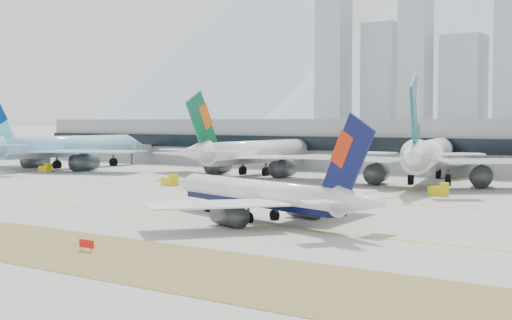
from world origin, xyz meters
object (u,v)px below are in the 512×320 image
Objects in this scene: taxiing_airliner at (265,196)px; widebody_korean at (62,148)px; widebody_cathay at (429,157)px; widebody_eva at (252,154)px; terminal at (429,145)px.

taxiing_airliner is 0.68× the size of widebody_korean.
widebody_cathay is at bearing -70.62° from taxiing_airliner.
widebody_cathay reaches higher than taxiing_airliner.
widebody_eva is 0.22× the size of terminal.
widebody_korean is 0.24× the size of terminal.
widebody_cathay is (-2.38, 68.85, 2.65)m from taxiing_airliner.
widebody_korean is 1.09× the size of widebody_eva.
widebody_korean is 110.33m from widebody_cathay.
taxiing_airliner is 0.74× the size of widebody_eva.
widebody_korean is at bearing 81.26° from widebody_cathay.
terminal is (30.69, 46.41, 1.71)m from widebody_eva.
widebody_eva is 0.94× the size of widebody_cathay.
widebody_cathay is at bearing -68.74° from terminal.
widebody_korean reaches higher than taxiing_airliner.
taxiing_airliner is 86.72m from widebody_eva.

